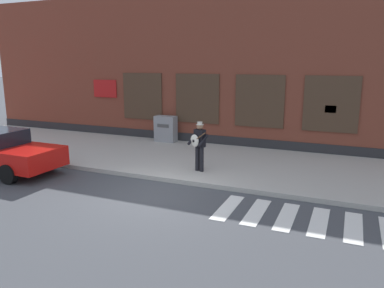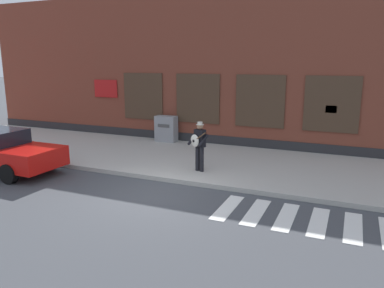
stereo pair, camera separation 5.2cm
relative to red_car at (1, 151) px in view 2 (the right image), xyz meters
The scene contains 7 objects.
ground_plane 6.36m from the red_car, ahead, with size 160.00×160.00×0.00m, color #424449.
sidewalk 7.56m from the red_car, 33.00° to the left, with size 28.00×5.66×0.15m.
building_backdrop 11.28m from the red_car, 54.72° to the left, with size 28.00×4.06×7.12m.
crosswalk 11.05m from the red_car, ahead, with size 5.20×1.90×0.01m.
red_car is the anchor object (origin of this frame).
busker 7.19m from the red_car, 19.93° to the left, with size 0.72×0.67×1.75m.
utility_box 7.31m from the red_car, 62.45° to the left, with size 1.02×0.56×1.23m.
Camera 2 is at (5.27, -9.35, 3.93)m, focal length 35.00 mm.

